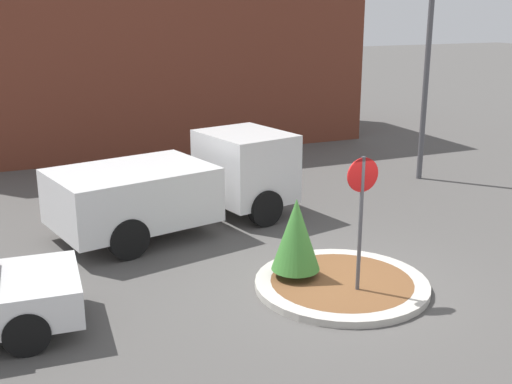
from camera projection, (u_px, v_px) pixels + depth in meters
The scene contains 7 objects.
ground_plane at pixel (341, 287), 11.90m from camera, with size 120.00×120.00×0.00m, color #514F4C.
traffic_island at pixel (342, 284), 11.88m from camera, with size 3.22×3.22×0.13m.
stop_sign at pixel (361, 204), 11.06m from camera, with size 0.60×0.07×2.58m.
island_shrub at pixel (296, 234), 11.84m from camera, with size 0.91×0.91×1.52m.
utility_truck at pixel (182, 184), 14.82m from camera, with size 6.00×3.42×2.05m.
storefront_building at pixel (140, 46), 23.71m from camera, with size 15.49×6.07×7.10m.
light_pole at pixel (430, 31), 18.12m from camera, with size 0.70×0.30×7.52m.
Camera 1 is at (-5.77, -9.40, 5.06)m, focal length 45.00 mm.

